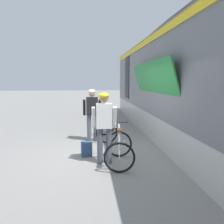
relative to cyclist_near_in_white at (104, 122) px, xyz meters
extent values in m
plane|color=gray|center=(0.00, 0.61, -1.05)|extent=(80.00, 80.00, 0.00)
cube|color=#238C3D|center=(1.72, 1.60, 0.75)|extent=(0.53, 3.95, 1.64)
cube|color=yellow|center=(1.72, 0.09, 2.37)|extent=(0.04, 17.94, 0.20)
cube|color=black|center=(1.73, 6.50, 1.20)|extent=(0.03, 1.10, 2.29)
cylinder|color=#4C515B|center=(-0.11, 0.00, -0.60)|extent=(0.14, 0.14, 0.90)
cylinder|color=#4C515B|center=(0.11, -0.01, -0.60)|extent=(0.14, 0.14, 0.90)
cube|color=white|center=(0.00, 0.00, 0.15)|extent=(0.39, 0.25, 0.60)
cylinder|color=white|center=(-0.26, 0.04, 0.10)|extent=(0.10, 0.26, 0.56)
cylinder|color=white|center=(0.26, 0.03, 0.10)|extent=(0.10, 0.26, 0.56)
sphere|color=#9E7051|center=(0.00, 0.00, 0.58)|extent=(0.22, 0.22, 0.22)
ellipsoid|color=yellow|center=(0.00, 0.00, 0.64)|extent=(0.26, 0.28, 0.14)
cylinder|color=#4C515B|center=(-0.37, 2.03, -0.60)|extent=(0.14, 0.14, 0.90)
cylinder|color=#4C515B|center=(-0.15, 2.03, -0.60)|extent=(0.14, 0.14, 0.90)
cube|color=black|center=(-0.26, 2.03, 0.15)|extent=(0.39, 0.25, 0.60)
cylinder|color=black|center=(-0.52, 2.06, 0.10)|extent=(0.10, 0.26, 0.56)
cylinder|color=black|center=(-0.01, 2.08, 0.10)|extent=(0.10, 0.26, 0.56)
sphere|color=tan|center=(-0.26, 2.03, 0.58)|extent=(0.22, 0.22, 0.22)
ellipsoid|color=white|center=(-0.26, 2.03, 0.64)|extent=(0.26, 0.28, 0.14)
torus|color=black|center=(0.42, 0.40, -0.70)|extent=(0.71, 0.14, 0.71)
torus|color=black|center=(0.29, -0.61, -0.70)|extent=(0.71, 0.14, 0.71)
cylinder|color=white|center=(0.37, 0.05, -0.45)|extent=(0.12, 0.64, 0.63)
cylinder|color=white|center=(0.36, -0.07, -0.15)|extent=(0.15, 0.85, 0.04)
cylinder|color=white|center=(0.32, -0.37, -0.45)|extent=(0.07, 0.28, 0.62)
cylinder|color=white|center=(0.31, -0.43, -0.73)|extent=(0.07, 0.36, 0.08)
cylinder|color=white|center=(0.29, -0.55, -0.42)|extent=(0.04, 0.15, 0.56)
cylinder|color=white|center=(0.41, 0.38, -0.42)|extent=(0.04, 0.09, 0.55)
cylinder|color=black|center=(0.41, 0.35, -0.09)|extent=(0.48, 0.08, 0.02)
cube|color=#4C2D19|center=(0.30, -0.52, -0.10)|extent=(0.13, 0.25, 0.06)
torus|color=black|center=(0.22, 2.73, -0.70)|extent=(0.71, 0.06, 0.71)
torus|color=black|center=(0.20, 1.71, -0.70)|extent=(0.71, 0.06, 0.71)
cylinder|color=silver|center=(0.22, 2.37, -0.45)|extent=(0.06, 0.64, 0.63)
cylinder|color=silver|center=(0.21, 2.25, -0.15)|extent=(0.06, 0.85, 0.04)
cylinder|color=silver|center=(0.21, 1.94, -0.45)|extent=(0.05, 0.27, 0.62)
cylinder|color=silver|center=(0.21, 1.88, -0.73)|extent=(0.03, 0.36, 0.08)
cylinder|color=silver|center=(0.20, 1.77, -0.42)|extent=(0.03, 0.14, 0.56)
cylinder|color=silver|center=(0.22, 2.70, -0.42)|extent=(0.03, 0.08, 0.55)
cylinder|color=black|center=(0.22, 2.68, -0.09)|extent=(0.48, 0.03, 0.02)
cube|color=#4C2D19|center=(0.20, 1.80, -0.10)|extent=(0.10, 0.24, 0.06)
cube|color=navy|center=(-0.45, 0.53, -0.85)|extent=(0.31, 0.23, 0.40)
cylinder|color=silver|center=(0.73, 1.30, -0.96)|extent=(0.08, 0.08, 0.19)
camera|label=1|loc=(-0.36, -5.05, 0.99)|focal=33.95mm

